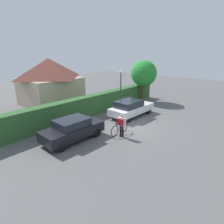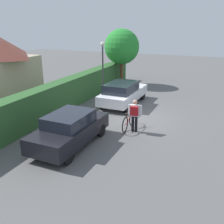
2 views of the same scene
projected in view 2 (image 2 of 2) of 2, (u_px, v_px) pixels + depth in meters
The scene contains 9 objects.
ground_plane at pixel (136, 117), 14.12m from camera, with size 60.00×60.00×0.00m, color #585858.
hedge_row at pixel (67, 94), 15.45m from camera, with size 18.44×0.90×1.75m, color #2E5B2B.
parked_car_near at pixel (70, 129), 10.65m from camera, with size 4.04×1.77×1.43m.
parked_car_far at pixel (123, 93), 16.09m from camera, with size 4.43×1.88×1.46m.
bicycle at pixel (129, 121), 12.47m from camera, with size 1.76×0.50×0.93m.
person_rider at pixel (135, 113), 11.92m from camera, with size 0.39×0.64×1.58m.
street_lamp at pixel (103, 62), 16.67m from camera, with size 0.28×0.28×3.79m.
tree_kerbside at pixel (122, 47), 20.47m from camera, with size 2.80×2.80×4.53m.
fire_hydrant at pixel (67, 115), 13.29m from camera, with size 0.20×0.20×0.81m.
Camera 2 is at (-12.70, -3.96, 4.92)m, focal length 40.97 mm.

